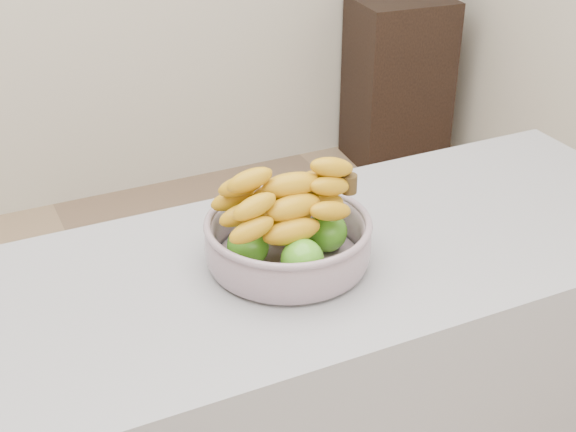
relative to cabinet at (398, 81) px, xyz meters
name	(u,v)px	position (x,y,z in m)	size (l,w,h in m)	color
cabinet	(398,81)	(0.00, 0.00, 0.00)	(0.44, 0.35, 0.79)	black
fruit_bowl	(288,235)	(-1.50, -1.94, 0.56)	(0.31, 0.31, 0.19)	#AABECD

